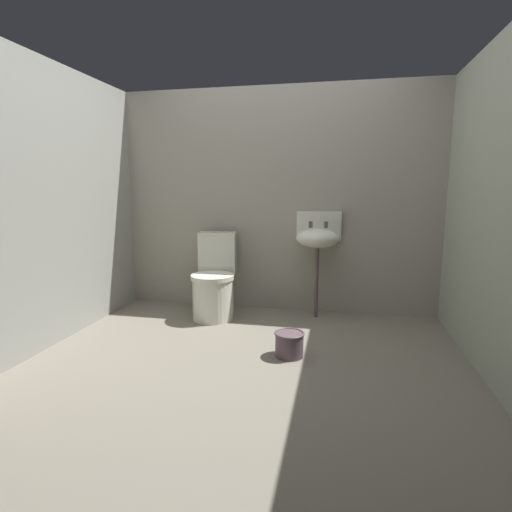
% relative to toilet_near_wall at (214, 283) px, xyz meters
% --- Properties ---
extents(ground_plane, '(3.47, 2.99, 0.08)m').
position_rel_toilet_near_wall_xyz_m(ground_plane, '(0.53, -0.94, -0.36)').
color(ground_plane, slate).
extents(wall_back, '(3.47, 0.10, 2.15)m').
position_rel_toilet_near_wall_xyz_m(wall_back, '(0.53, 0.40, 0.76)').
color(wall_back, gray).
rests_on(wall_back, ground).
extents(wall_left, '(0.10, 2.79, 2.15)m').
position_rel_toilet_near_wall_xyz_m(wall_left, '(-1.06, -0.84, 0.76)').
color(wall_left, gray).
rests_on(wall_left, ground).
extents(wall_right, '(0.10, 2.79, 2.15)m').
position_rel_toilet_near_wall_xyz_m(wall_right, '(2.12, -0.84, 0.76)').
color(wall_right, gray).
rests_on(wall_right, ground).
extents(toilet_near_wall, '(0.46, 0.64, 0.78)m').
position_rel_toilet_near_wall_xyz_m(toilet_near_wall, '(0.00, 0.00, 0.00)').
color(toilet_near_wall, silver).
rests_on(toilet_near_wall, ground).
extents(sink, '(0.42, 0.35, 0.99)m').
position_rel_toilet_near_wall_xyz_m(sink, '(0.94, 0.19, 0.43)').
color(sink, '#56434B').
rests_on(sink, ground).
extents(bucket, '(0.22, 0.22, 0.18)m').
position_rel_toilet_near_wall_xyz_m(bucket, '(0.81, -0.79, -0.23)').
color(bucket, '#56434B').
rests_on(bucket, ground).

